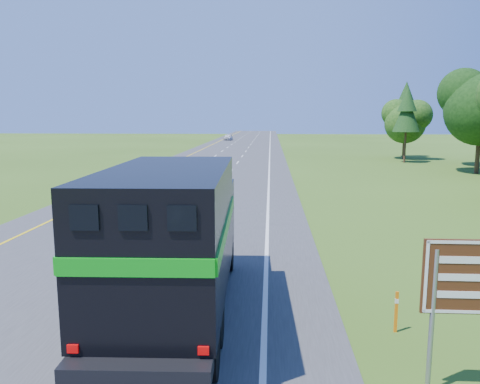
# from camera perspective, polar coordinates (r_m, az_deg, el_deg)

# --- Properties ---
(road) EXTENTS (15.00, 260.00, 0.04)m
(road) POSITION_cam_1_polar(r_m,az_deg,el_deg) (48.35, -2.95, 2.92)
(road) COLOR #38383A
(road) RESTS_ON ground
(lane_markings) EXTENTS (11.15, 260.00, 0.01)m
(lane_markings) POSITION_cam_1_polar(r_m,az_deg,el_deg) (48.34, -2.95, 2.95)
(lane_markings) COLOR yellow
(lane_markings) RESTS_ON road
(horse_truck) EXTENTS (3.13, 9.13, 4.00)m
(horse_truck) POSITION_cam_1_polar(r_m,az_deg,el_deg) (12.32, -8.05, -5.34)
(horse_truck) COLOR black
(horse_truck) RESTS_ON road
(white_suv) EXTENTS (3.43, 6.66, 1.80)m
(white_suv) POSITION_cam_1_polar(r_m,az_deg,el_deg) (38.59, -9.48, 2.61)
(white_suv) COLOR silver
(white_suv) RESTS_ON road
(far_car) EXTENTS (1.90, 4.16, 1.38)m
(far_car) POSITION_cam_1_polar(r_m,az_deg,el_deg) (106.64, -1.45, 6.71)
(far_car) COLOR silver
(far_car) RESTS_ON road
(exit_sign) EXTENTS (2.00, 0.11, 3.38)m
(exit_sign) POSITION_cam_1_polar(r_m,az_deg,el_deg) (9.81, 27.09, -9.97)
(exit_sign) COLOR gray
(exit_sign) RESTS_ON ground
(delineator) EXTENTS (0.09, 0.05, 1.04)m
(delineator) POSITION_cam_1_polar(r_m,az_deg,el_deg) (12.39, 18.51, -13.54)
(delineator) COLOR orange
(delineator) RESTS_ON ground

